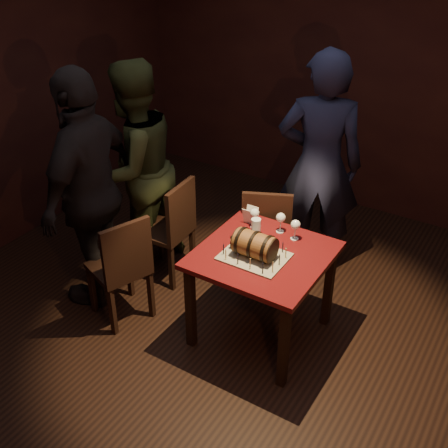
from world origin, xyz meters
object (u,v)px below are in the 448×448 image
Objects in this scene: person_left_rear at (134,169)px; person_left_front at (91,191)px; barrel_cake at (255,245)px; person_back at (319,166)px; wine_glass_right at (296,226)px; pub_table at (263,266)px; chair_left_front at (123,265)px; wine_glass_mid at (281,218)px; wine_glass_left at (255,214)px; chair_back at (267,231)px; pint_of_ale at (256,228)px; chair_left_rear at (172,226)px.

person_left_front is at bearing 14.28° from person_left_rear.
barrel_cake is 0.18× the size of person_back.
pub_table is at bearing -110.89° from wine_glass_right.
pub_table is 1.14m from person_back.
person_left_front is (-0.40, 0.15, 0.45)m from chair_left_front.
chair_left_front reaches higher than wine_glass_mid.
wine_glass_right is (0.14, -0.03, 0.00)m from wine_glass_mid.
chair_back is (-0.06, 0.32, -0.35)m from wine_glass_left.
wine_glass_left is 0.14m from pint_of_ale.
person_left_rear reaches higher than chair_left_rear.
barrel_cake is 0.41m from wine_glass_left.
wine_glass_mid reaches higher than pint_of_ale.
chair_left_front is at bearing 58.06° from person_left_front.
chair_left_rear is at bearing -175.99° from wine_glass_mid.
person_back reaches higher than person_left_rear.
wine_glass_mid is 0.78m from person_back.
chair_back reaches higher than wine_glass_mid.
wine_glass_left is 0.20m from wine_glass_mid.
wine_glass_mid is 1.00× the size of wine_glass_right.
barrel_cake is 0.18× the size of person_left_front.
wine_glass_right is (0.34, 0.01, 0.00)m from wine_glass_left.
chair_left_rear is (-1.11, -0.03, -0.35)m from wine_glass_right.
pub_table is 5.59× the size of wine_glass_left.
pint_of_ale is (-0.12, -0.16, -0.04)m from wine_glass_mid.
person_left_front is (0.05, -0.57, 0.05)m from person_left_rear.
pint_of_ale is at bearing -128.29° from wine_glass_mid.
person_left_front is at bearing 23.44° from person_back.
wine_glass_right is 0.08× the size of person_left_front.
person_left_rear reaches higher than pint_of_ale.
chair_back is 0.71m from person_back.
person_back reaches higher than pint_of_ale.
wine_glass_mid is (0.20, 0.04, -0.00)m from wine_glass_left.
pub_table is 0.67m from chair_back.
pub_table is at bearing -84.69° from wine_glass_mid.
chair_left_rear is at bearing 166.12° from pub_table.
person_left_front is (-1.10, -0.85, 0.45)m from chair_back.
person_left_rear is at bearing 121.87° from chair_left_front.
barrel_cake reaches higher than chair_left_front.
person_left_front is (-1.49, -0.54, 0.11)m from wine_glass_right.
wine_glass_left is 1.20m from person_left_rear.
barrel_cake is 0.27m from pint_of_ale.
chair_left_rear is (-0.98, -0.07, -0.34)m from wine_glass_mid.
wine_glass_left and wine_glass_mid have the same top height.
person_left_front reaches higher than chair_left_rear.
chair_back and chair_left_front have the same top height.
person_left_front is at bearing -157.10° from wine_glass_mid.
pint_of_ale is (-0.15, 0.16, 0.18)m from pub_table.
pint_of_ale is 0.08× the size of person_back.
person_left_rear reaches higher than wine_glass_left.
barrel_cake is 2.14× the size of wine_glass_mid.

